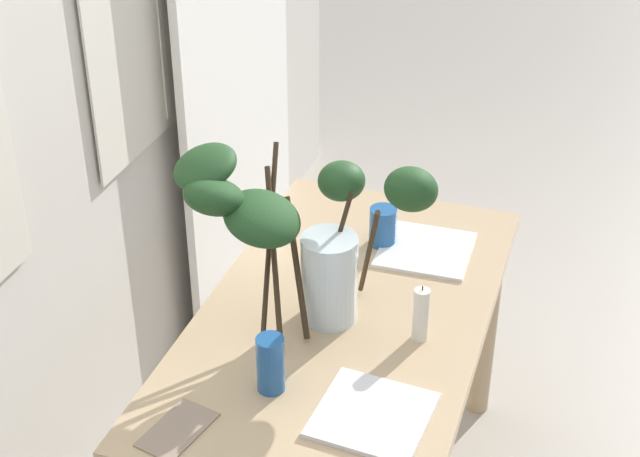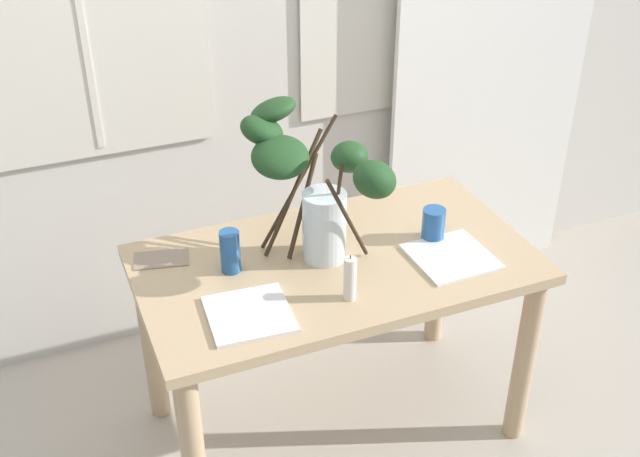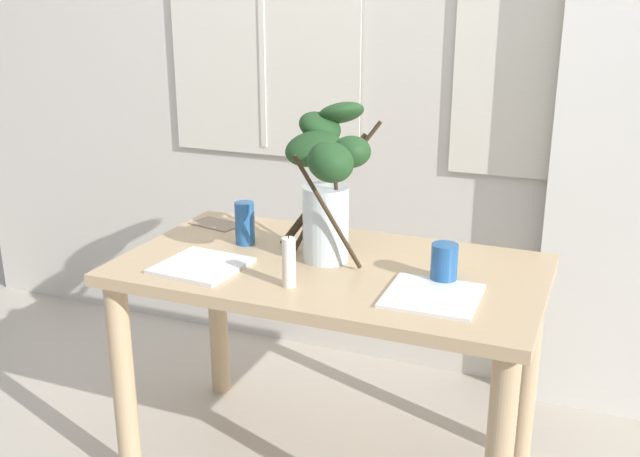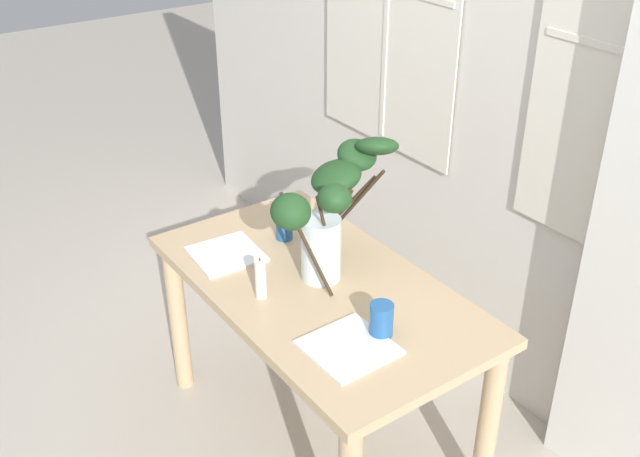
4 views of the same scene
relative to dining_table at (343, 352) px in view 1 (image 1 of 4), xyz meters
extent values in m
cube|color=beige|center=(0.00, 0.86, 0.72)|extent=(4.44, 0.12, 2.66)
cube|color=white|center=(1.03, 0.72, 0.54)|extent=(0.93, 0.03, 2.29)
cube|color=tan|center=(0.00, 0.00, 0.11)|extent=(1.31, 0.72, 0.04)
cylinder|color=tan|center=(0.59, -0.30, -0.26)|extent=(0.07, 0.07, 0.70)
cylinder|color=tan|center=(0.59, 0.30, -0.26)|extent=(0.07, 0.07, 0.70)
cylinder|color=silver|center=(-0.03, 0.03, 0.25)|extent=(0.14, 0.14, 0.24)
cylinder|color=silver|center=(-0.03, 0.03, 0.17)|extent=(0.13, 0.13, 0.08)
cylinder|color=#382819|center=(-0.09, 0.15, 0.32)|extent=(0.26, 0.14, 0.37)
ellipsoid|color=#1E421E|center=(-0.15, 0.28, 0.50)|extent=(0.22, 0.20, 0.16)
cylinder|color=#382819|center=(0.01, -0.06, 0.31)|extent=(0.19, 0.10, 0.36)
ellipsoid|color=#1E421E|center=(0.06, -0.15, 0.49)|extent=(0.20, 0.18, 0.17)
cylinder|color=#382819|center=(-0.06, 0.18, 0.34)|extent=(0.31, 0.08, 0.42)
ellipsoid|color=#1E421E|center=(-0.09, 0.32, 0.55)|extent=(0.20, 0.21, 0.14)
cylinder|color=#382819|center=(-0.08, 0.10, 0.30)|extent=(0.16, 0.12, 0.32)
ellipsoid|color=#1E421E|center=(-0.13, 0.17, 0.45)|extent=(0.27, 0.28, 0.17)
cylinder|color=#382819|center=(0.01, 0.03, 0.31)|extent=(0.02, 0.10, 0.35)
ellipsoid|color=#1E421E|center=(0.05, 0.03, 0.48)|extent=(0.13, 0.13, 0.10)
cylinder|color=#235693|center=(-0.34, 0.07, 0.20)|extent=(0.07, 0.07, 0.14)
cylinder|color=#235693|center=(0.36, -0.01, 0.19)|extent=(0.08, 0.08, 0.11)
cube|color=white|center=(-0.36, -0.18, 0.13)|extent=(0.26, 0.26, 0.01)
cube|color=white|center=(0.36, -0.13, 0.13)|extent=(0.26, 0.26, 0.01)
cube|color=gray|center=(-0.53, 0.22, 0.13)|extent=(0.20, 0.14, 0.00)
cylinder|color=silver|center=(-0.05, -0.21, 0.20)|extent=(0.04, 0.04, 0.15)
cylinder|color=black|center=(-0.05, -0.21, 0.28)|extent=(0.00, 0.00, 0.01)
camera|label=1|loc=(-1.93, -0.57, 1.60)|focal=53.91mm
camera|label=2|loc=(-0.87, -1.98, 1.59)|focal=44.45mm
camera|label=3|loc=(0.78, -2.00, 0.94)|focal=41.34mm
camera|label=4|loc=(1.82, -1.28, 1.62)|focal=42.08mm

